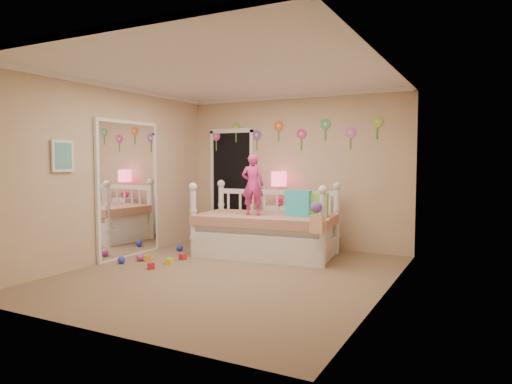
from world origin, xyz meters
The scene contains 18 objects.
floor centered at (0.00, 0.00, 0.00)m, with size 4.00×4.50×0.01m, color #7F684C.
ceiling centered at (0.00, 0.00, 2.60)m, with size 4.00×4.50×0.01m, color white.
back_wall centered at (0.00, 2.25, 1.30)m, with size 4.00×0.01×2.60m, color tan.
left_wall centered at (-2.00, 0.00, 1.30)m, with size 0.01×4.50×2.60m, color tan.
right_wall centered at (2.00, 0.00, 1.30)m, with size 0.01×4.50×2.60m, color tan.
crown_molding centered at (0.00, 0.00, 2.57)m, with size 4.00×4.50×0.06m, color white, non-canonical shape.
daybed centered at (-0.09, 1.32, 0.58)m, with size 2.14×1.15×1.16m, color white, non-canonical shape.
pillow_turquoise centered at (0.44, 1.33, 0.84)m, with size 0.40×0.14×0.40m, color #2ABDD5.
pillow_lime centered at (0.69, 1.40, 0.82)m, with size 0.38×0.14×0.36m, color #81DA42.
child centered at (-0.24, 1.15, 1.12)m, with size 0.34×0.23×0.94m, color #D8318B.
nightstand centered at (-0.20, 2.04, 0.36)m, with size 0.43×0.33×0.72m, color white.
table_lamp centered at (-0.20, 2.04, 1.10)m, with size 0.27×0.27×0.58m.
closet_doorway centered at (-1.25, 2.23, 1.03)m, with size 0.90×0.04×2.07m, color black.
flower_decals centered at (-0.09, 2.24, 1.94)m, with size 3.40×0.02×0.50m, color #B2668C, non-canonical shape.
mirror_closet centered at (-1.96, 0.30, 1.05)m, with size 0.07×1.30×2.10m, color white.
wall_picture centered at (-1.97, -0.90, 1.55)m, with size 0.05×0.34×0.42m, color white.
hanging_bag centered at (0.93, 0.76, 0.71)m, with size 0.20×0.16×0.36m, color beige, non-canonical shape.
toy_scatter centered at (-1.41, 0.33, 0.06)m, with size 0.80×1.30×0.11m, color #996666, non-canonical shape.
Camera 1 is at (3.03, -5.10, 1.50)m, focal length 32.32 mm.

